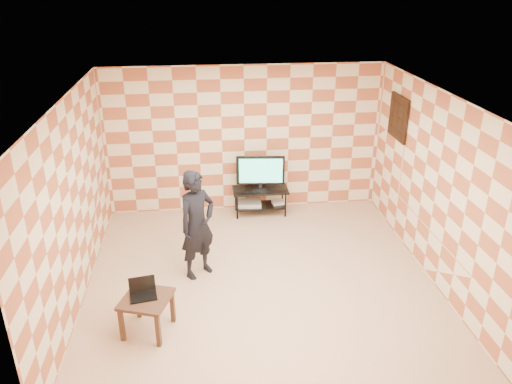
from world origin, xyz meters
TOP-DOWN VIEW (x-y plane):
  - floor at (0.00, 0.00)m, footprint 5.00×5.00m
  - wall_back at (0.00, 2.50)m, footprint 5.00×0.02m
  - wall_front at (0.00, -2.50)m, footprint 5.00×0.02m
  - wall_left at (-2.50, 0.00)m, footprint 0.02×5.00m
  - wall_right at (2.50, 0.00)m, footprint 0.02×5.00m
  - ceiling at (0.00, 0.00)m, footprint 5.00×5.00m
  - wall_art at (2.47, 1.55)m, footprint 0.04×0.72m
  - tv_stand at (0.26, 2.17)m, footprint 1.01×0.45m
  - tv at (0.26, 2.17)m, footprint 0.87×0.19m
  - dvd_player at (0.05, 2.19)m, footprint 0.47×0.35m
  - game_console at (0.60, 2.19)m, footprint 0.25×0.20m
  - side_table at (-1.54, -0.96)m, footprint 0.72×0.72m
  - laptop at (-1.57, -0.90)m, footprint 0.36×0.30m
  - person at (-0.89, 0.28)m, footprint 0.71×0.68m

SIDE VIEW (x-z plane):
  - floor at x=0.00m, z-range 0.00..0.00m
  - game_console at x=0.60m, z-range 0.17..0.22m
  - dvd_player at x=0.05m, z-range 0.17..0.25m
  - tv_stand at x=0.26m, z-range 0.12..0.62m
  - side_table at x=-1.54m, z-range 0.16..0.66m
  - laptop at x=-1.57m, z-range 0.44..0.66m
  - person at x=-0.89m, z-range 0.00..1.64m
  - tv at x=0.26m, z-range 0.53..1.17m
  - wall_back at x=0.00m, z-range 0.00..2.70m
  - wall_front at x=0.00m, z-range 0.00..2.70m
  - wall_left at x=-2.50m, z-range 0.00..2.70m
  - wall_right at x=2.50m, z-range 0.00..2.70m
  - wall_art at x=2.47m, z-range 1.59..2.31m
  - ceiling at x=0.00m, z-range 2.69..2.71m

